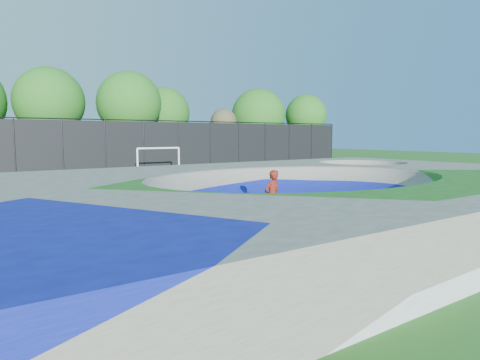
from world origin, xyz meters
name	(u,v)px	position (x,y,z in m)	size (l,w,h in m)	color
ground	(299,219)	(0.00, 0.00, 0.00)	(120.00, 120.00, 0.00)	#205918
skate_deck	(300,197)	(0.00, 0.00, 0.75)	(22.00, 14.00, 1.50)	gray
skater	(273,197)	(-1.32, -0.16, 0.87)	(0.64, 0.42, 1.75)	red
skateboard	(272,223)	(-1.32, -0.16, 0.03)	(0.78, 0.22, 0.05)	black
soccer_goal	(159,157)	(1.94, 15.89, 1.42)	(3.11, 0.12, 2.05)	white
fence	(105,145)	(0.00, 21.00, 2.10)	(48.09, 0.09, 4.04)	black
treeline	(91,108)	(0.46, 25.98, 5.11)	(53.23, 7.45, 8.25)	#433021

